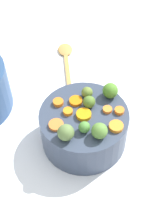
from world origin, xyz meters
TOP-DOWN VIEW (x-y plane):
  - tabletop at (0.00, 0.00)m, footprint 2.40×2.40m
  - serving_bowl_carrots at (-0.03, -0.02)m, footprint 0.23×0.23m
  - carrot_slice_0 at (-0.03, -0.03)m, footprint 0.05×0.05m
  - carrot_slice_1 at (0.03, 0.00)m, footprint 0.03×0.03m
  - carrot_slice_2 at (-0.07, -0.02)m, footprint 0.03×0.03m
  - carrot_slice_3 at (0.06, 0.00)m, footprint 0.03×0.03m
  - carrot_slice_4 at (-0.06, 0.02)m, footprint 0.04×0.04m
  - carrot_slice_5 at (-0.10, 0.01)m, footprint 0.03×0.03m
  - carrot_slice_6 at (0.05, -0.05)m, footprint 0.04×0.04m
  - carrot_slice_7 at (-0.09, -0.07)m, footprint 0.04×0.04m
  - brussels_sprout_0 at (0.02, -0.08)m, footprint 0.04×0.04m
  - brussels_sprout_1 at (-0.02, -0.07)m, footprint 0.03×0.03m
  - brussels_sprout_2 at (0.03, 0.05)m, footprint 0.04×0.04m
  - brussels_sprout_3 at (-0.03, 0.04)m, footprint 0.03×0.03m
  - brussels_sprout_4 at (-0.02, 0.01)m, footprint 0.03×0.03m
  - brussels_sprout_5 at (-0.06, -0.10)m, footprint 0.04×0.04m
  - wooden_spoon at (-0.14, 0.31)m, footprint 0.10×0.26m

SIDE VIEW (x-z plane):
  - tabletop at x=0.00m, z-range 0.00..0.02m
  - wooden_spoon at x=-0.14m, z-range 0.02..0.03m
  - serving_bowl_carrots at x=-0.03m, z-range 0.02..0.13m
  - carrot_slice_7 at x=-0.09m, z-range 0.13..0.14m
  - carrot_slice_4 at x=-0.06m, z-range 0.13..0.14m
  - carrot_slice_1 at x=0.03m, z-range 0.13..0.14m
  - carrot_slice_3 at x=0.06m, z-range 0.13..0.14m
  - carrot_slice_2 at x=-0.07m, z-range 0.13..0.14m
  - carrot_slice_6 at x=0.05m, z-range 0.13..0.14m
  - carrot_slice_5 at x=-0.10m, z-range 0.13..0.14m
  - carrot_slice_0 at x=-0.03m, z-range 0.13..0.14m
  - brussels_sprout_1 at x=-0.02m, z-range 0.13..0.16m
  - brussels_sprout_3 at x=-0.03m, z-range 0.13..0.16m
  - brussels_sprout_4 at x=-0.02m, z-range 0.13..0.16m
  - brussels_sprout_0 at x=0.02m, z-range 0.13..0.17m
  - brussels_sprout_5 at x=-0.06m, z-range 0.13..0.17m
  - brussels_sprout_2 at x=0.03m, z-range 0.13..0.17m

